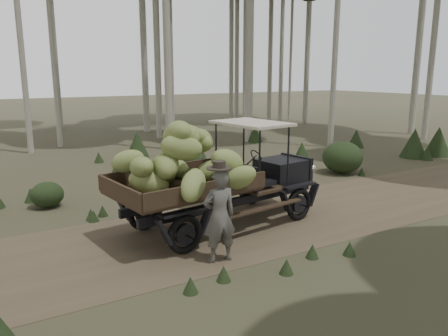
# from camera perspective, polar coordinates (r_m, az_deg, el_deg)

# --- Properties ---
(ground) EXTENTS (120.00, 120.00, 0.00)m
(ground) POSITION_cam_1_polar(r_m,az_deg,el_deg) (11.33, 7.19, -6.52)
(ground) COLOR #473D2B
(ground) RESTS_ON ground
(dirt_track) EXTENTS (70.00, 4.00, 0.01)m
(dirt_track) POSITION_cam_1_polar(r_m,az_deg,el_deg) (11.32, 7.19, -6.50)
(dirt_track) COLOR brown
(dirt_track) RESTS_ON ground
(banana_truck) EXTENTS (5.58, 3.00, 2.71)m
(banana_truck) POSITION_cam_1_polar(r_m,az_deg,el_deg) (9.95, -2.97, 0.20)
(banana_truck) COLOR black
(banana_truck) RESTS_ON ground
(farmer) EXTENTS (0.71, 0.54, 2.02)m
(farmer) POSITION_cam_1_polar(r_m,az_deg,el_deg) (8.49, -0.62, -6.14)
(farmer) COLOR #514F4A
(farmer) RESTS_ON ground
(undergrowth) EXTENTS (24.10, 24.13, 1.31)m
(undergrowth) POSITION_cam_1_polar(r_m,az_deg,el_deg) (11.59, 13.98, -3.81)
(undergrowth) COLOR #233319
(undergrowth) RESTS_ON ground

